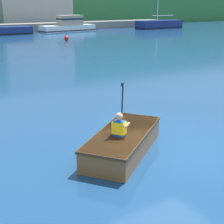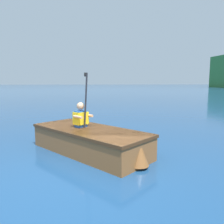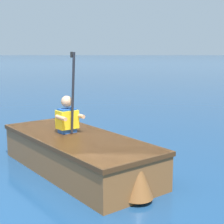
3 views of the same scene
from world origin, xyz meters
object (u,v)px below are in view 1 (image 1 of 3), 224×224
object	(u,v)px
moored_boat_dock_west_inner	(9,31)
channel_buoy	(66,38)
moored_boat_dock_center_near	(159,25)
person_paddler	(119,125)
rowboat_foreground	(124,140)
moored_boat_dock_center_far	(69,25)

from	to	relation	value
moored_boat_dock_west_inner	channel_buoy	distance (m)	8.89
moored_boat_dock_center_near	channel_buoy	world-z (taller)	moored_boat_dock_center_near
moored_boat_dock_west_inner	person_paddler	bearing A→B (deg)	-100.79
moored_boat_dock_west_inner	moored_boat_dock_center_near	size ratio (longest dim) A/B	0.79
moored_boat_dock_west_inner	rowboat_foreground	size ratio (longest dim) A/B	1.76
moored_boat_dock_center_far	rowboat_foreground	world-z (taller)	moored_boat_dock_center_far
moored_boat_dock_center_far	channel_buoy	size ratio (longest dim) A/B	9.74
moored_boat_dock_west_inner	channel_buoy	xyz separation A→B (m)	(3.04, -8.35, -0.18)
moored_boat_dock_center_near	rowboat_foreground	distance (m)	39.98
rowboat_foreground	channel_buoy	xyz separation A→B (m)	(8.89, 23.47, -0.07)
channel_buoy	moored_boat_dock_center_far	bearing A→B (deg)	64.63
person_paddler	channel_buoy	size ratio (longest dim) A/B	1.65
moored_boat_dock_center_near	rowboat_foreground	bearing A→B (deg)	-129.69
moored_boat_dock_center_near	moored_boat_dock_center_far	world-z (taller)	moored_boat_dock_center_near
person_paddler	moored_boat_dock_west_inner	bearing A→B (deg)	79.21
moored_boat_dock_center_far	channel_buoy	xyz separation A→B (m)	(-4.55, -9.60, -0.47)
moored_boat_dock_center_near	person_paddler	xyz separation A→B (m)	(-25.78, -30.95, 0.25)
moored_boat_dock_center_near	person_paddler	bearing A→B (deg)	-129.78
moored_boat_dock_center_near	moored_boat_dock_center_far	xyz separation A→B (m)	(-12.09, 2.30, 0.17)
person_paddler	channel_buoy	distance (m)	25.36
moored_boat_dock_center_near	moored_boat_dock_center_far	bearing A→B (deg)	169.21
moored_boat_dock_center_far	channel_buoy	bearing A→B (deg)	-115.37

